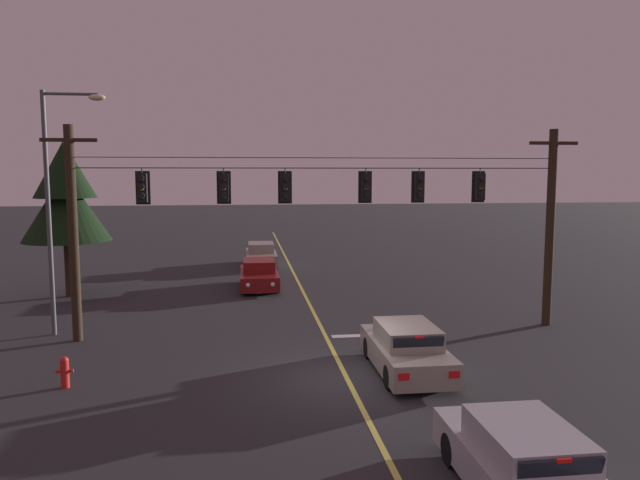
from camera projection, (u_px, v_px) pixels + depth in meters
The scene contains 17 objects.
ground_plane at pixel (347, 378), 16.52m from camera, with size 180.00×180.00×0.00m, color #28282B.
lane_centre_stripe at pixel (306, 297), 27.19m from camera, with size 0.14×60.00×0.01m, color #D1C64C.
stop_bar_paint at pixel (380, 335), 20.93m from camera, with size 3.40×0.36×0.01m, color silver.
signal_span_assembly at pixel (324, 227), 20.86m from camera, with size 18.51×0.32×7.19m.
traffic_light_leftmost at pixel (142, 188), 19.92m from camera, with size 0.48×0.41×1.22m.
traffic_light_left_inner at pixel (224, 188), 20.25m from camera, with size 0.48×0.41×1.22m.
traffic_light_centre at pixel (285, 187), 20.52m from camera, with size 0.48×0.41×1.22m.
traffic_light_right_inner at pixel (366, 187), 20.87m from camera, with size 0.48×0.41×1.22m.
traffic_light_rightmost at pixel (419, 187), 21.11m from camera, with size 0.48×0.41×1.22m.
traffic_light_far_right at pixel (480, 187), 21.40m from camera, with size 0.48×0.41×1.22m.
car_waiting_near_lane at pixel (406, 349), 17.01m from camera, with size 1.80×4.33×1.39m.
car_oncoming_lead at pixel (259, 275), 29.35m from camera, with size 1.80×4.42×1.39m.
car_oncoming_trailing at pixel (261, 255), 36.36m from camera, with size 1.80×4.42×1.39m.
car_waiting_second_near at pixel (524, 465), 10.30m from camera, with size 1.80×4.33×1.39m.
street_lamp_corner at pixel (57, 191), 20.44m from camera, with size 2.11×0.30×8.38m.
tree_verge_near at pixel (65, 196), 26.90m from camera, with size 3.89×3.89×7.03m.
fire_hydrant at pixel (65, 371), 15.75m from camera, with size 0.44×0.22×0.84m.
Camera 1 is at (-2.77, -15.76, 5.64)m, focal length 33.71 mm.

